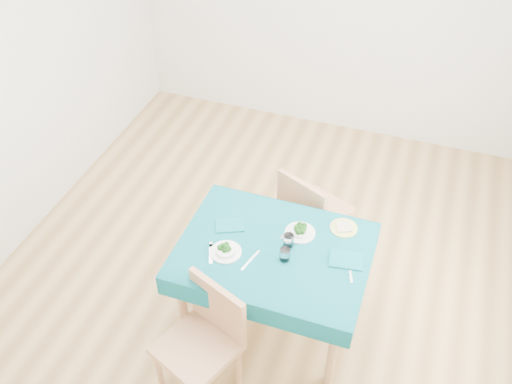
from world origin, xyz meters
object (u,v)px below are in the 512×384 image
(bowl_near, at_px, (226,249))
(side_plate, at_px, (344,228))
(bowl_far, at_px, (300,230))
(table, at_px, (273,286))
(chair_near, at_px, (195,336))
(chair_far, at_px, (318,198))

(bowl_near, bearing_deg, side_plate, 35.02)
(bowl_far, bearing_deg, side_plate, 28.21)
(table, relative_size, side_plate, 6.63)
(chair_near, bearing_deg, table, 89.35)
(table, relative_size, bowl_far, 5.99)
(side_plate, bearing_deg, chair_far, 122.40)
(bowl_near, bearing_deg, chair_near, -89.57)
(chair_near, distance_m, side_plate, 1.24)
(bowl_far, bearing_deg, chair_near, -115.05)
(side_plate, bearing_deg, table, -138.91)
(table, relative_size, chair_far, 1.11)
(chair_near, height_order, bowl_far, chair_near)
(chair_far, relative_size, bowl_near, 5.41)
(bowl_near, bearing_deg, table, 25.00)
(table, distance_m, bowl_near, 0.52)
(chair_near, xyz_separation_m, chair_far, (0.39, 1.48, 0.00))
(chair_far, xyz_separation_m, bowl_near, (-0.39, -0.94, 0.22))
(bowl_near, relative_size, bowl_far, 0.99)
(chair_near, xyz_separation_m, bowl_near, (-0.00, 0.54, 0.23))
(table, xyz_separation_m, bowl_near, (-0.29, -0.13, 0.41))
(table, height_order, side_plate, side_plate)
(bowl_near, bearing_deg, chair_far, 67.32)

